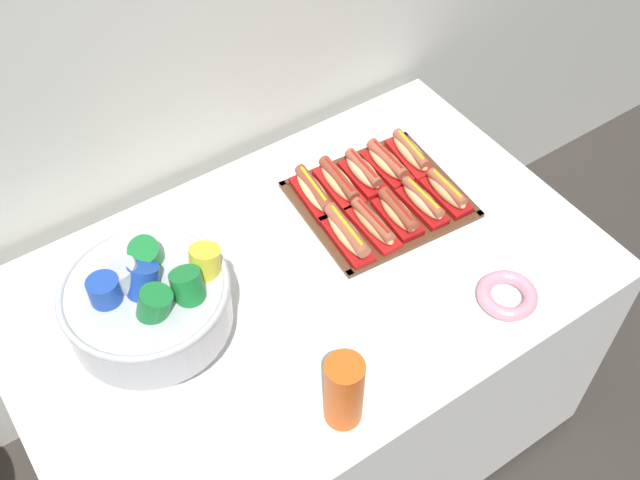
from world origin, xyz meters
TOP-DOWN VIEW (x-y plane):
  - ground_plane at (0.00, 0.00)m, footprint 10.00×10.00m
  - buffet_table at (0.00, 0.00)m, footprint 1.42×0.89m
  - serving_tray at (0.30, 0.10)m, footprint 0.43×0.39m
  - hot_dog_0 at (0.14, 0.03)m, footprint 0.08×0.19m
  - hot_dog_1 at (0.22, 0.03)m, footprint 0.06×0.18m
  - hot_dog_2 at (0.29, 0.02)m, footprint 0.08×0.16m
  - hot_dog_3 at (0.37, 0.01)m, footprint 0.06×0.16m
  - hot_dog_4 at (0.44, 0.01)m, footprint 0.06×0.16m
  - hot_dog_5 at (0.16, 0.20)m, footprint 0.08×0.18m
  - hot_dog_6 at (0.23, 0.19)m, footprint 0.08×0.18m
  - hot_dog_7 at (0.31, 0.18)m, footprint 0.07×0.15m
  - hot_dog_8 at (0.38, 0.18)m, footprint 0.07×0.16m
  - hot_dog_9 at (0.46, 0.17)m, footprint 0.08×0.18m
  - punch_bowl at (-0.37, 0.03)m, footprint 0.35×0.35m
  - cup_stack at (-0.13, -0.34)m, footprint 0.08×0.08m
  - donut at (0.36, -0.32)m, footprint 0.14×0.14m

SIDE VIEW (x-z plane):
  - ground_plane at x=0.00m, z-range 0.00..0.00m
  - buffet_table at x=0.00m, z-range 0.02..0.80m
  - serving_tray at x=0.30m, z-range 0.78..0.80m
  - donut at x=0.36m, z-range 0.78..0.82m
  - hot_dog_1 at x=0.22m, z-range 0.79..0.85m
  - hot_dog_2 at x=0.29m, z-range 0.79..0.85m
  - hot_dog_4 at x=0.44m, z-range 0.79..0.85m
  - hot_dog_6 at x=0.23m, z-range 0.79..0.85m
  - hot_dog_9 at x=0.46m, z-range 0.79..0.85m
  - hot_dog_8 at x=0.38m, z-range 0.79..0.85m
  - hot_dog_3 at x=0.37m, z-range 0.79..0.85m
  - hot_dog_7 at x=0.31m, z-range 0.79..0.85m
  - hot_dog_5 at x=0.16m, z-range 0.79..0.85m
  - hot_dog_0 at x=0.14m, z-range 0.79..0.85m
  - cup_stack at x=-0.13m, z-range 0.78..0.98m
  - punch_bowl at x=-0.37m, z-range 0.80..1.08m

